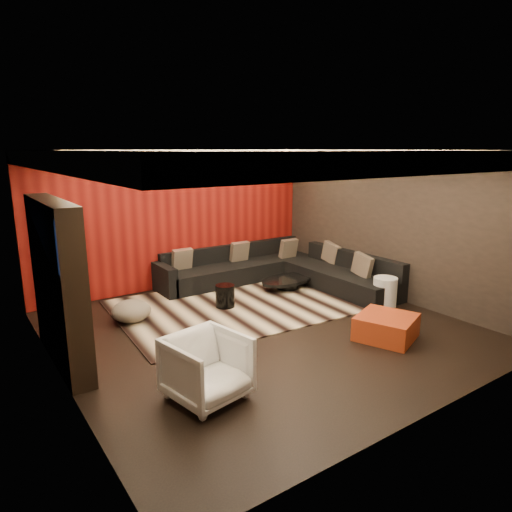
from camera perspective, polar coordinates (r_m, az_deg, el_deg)
floor at (r=7.40m, az=0.75°, el=-9.20°), size 6.00×6.00×0.02m
ceiling at (r=6.84m, az=0.82°, el=13.19°), size 6.00×6.00×0.02m
wall_back at (r=9.56m, az=-9.78°, el=4.54°), size 6.00×0.02×2.80m
wall_left at (r=5.83m, az=-24.11°, el=-2.02°), size 0.02×6.00×2.80m
wall_right at (r=9.04m, az=16.54°, el=3.69°), size 0.02×6.00×2.80m
red_feature_wall at (r=9.52m, az=-9.68°, el=4.51°), size 5.98×0.05×2.78m
soffit_back at (r=9.17m, az=-9.26°, el=12.29°), size 6.00×0.60×0.22m
soffit_front at (r=4.90m, az=19.83°, el=10.99°), size 6.00×0.60×0.22m
soffit_left at (r=5.71m, az=-22.26°, el=11.01°), size 0.60×4.80×0.22m
soffit_right at (r=8.69m, az=15.79°, el=11.93°), size 0.60×4.80×0.22m
cove_back at (r=8.87m, az=-8.27°, el=11.72°), size 4.80×0.08×0.04m
cove_front at (r=5.11m, az=16.62°, el=10.27°), size 4.80×0.08×0.04m
cove_left at (r=5.80m, az=-18.86°, el=10.40°), size 0.08×4.80×0.04m
cove_right at (r=8.44m, az=14.24°, el=11.38°), size 0.08×4.80×0.04m
tv_surround at (r=6.50m, az=-23.51°, el=-3.20°), size 0.30×2.00×2.20m
tv_screen at (r=6.45m, az=-22.41°, el=-0.01°), size 0.04×1.30×0.80m
tv_shelf at (r=6.65m, az=-21.84°, el=-6.32°), size 0.04×1.60×0.04m
rug at (r=8.40m, az=-3.21°, el=-6.29°), size 4.18×3.24×0.02m
coffee_table at (r=9.41m, az=3.92°, el=-3.41°), size 1.37×1.37×0.21m
drum_stool at (r=8.30m, az=-3.88°, el=-5.00°), size 0.37×0.37×0.41m
striped_pouf at (r=7.89m, az=-15.32°, el=-6.64°), size 0.74×0.74×0.35m
white_side_table at (r=8.69m, az=15.80°, el=-4.32°), size 0.43×0.43×0.54m
orange_ottoman at (r=7.28m, az=15.96°, el=-8.52°), size 1.05×1.05×0.36m
armchair at (r=5.39m, az=-6.15°, el=-13.73°), size 0.95×0.97×0.76m
sectional_sofa at (r=9.71m, az=2.71°, el=-2.01°), size 3.65×3.50×0.75m
throw_pillows at (r=9.69m, az=3.03°, el=0.12°), size 3.18×2.81×0.50m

